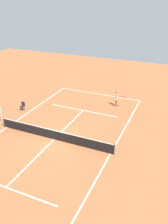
# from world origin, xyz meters

# --- Properties ---
(ground_plane) EXTENTS (60.00, 60.00, 0.00)m
(ground_plane) POSITION_xyz_m (0.00, 0.00, 0.00)
(ground_plane) COLOR #B76038
(court_lines) EXTENTS (10.62, 23.21, 0.01)m
(court_lines) POSITION_xyz_m (0.00, 0.00, 0.00)
(court_lines) COLOR white
(court_lines) RESTS_ON ground
(tennis_net) EXTENTS (11.22, 0.10, 1.07)m
(tennis_net) POSITION_xyz_m (0.00, 0.00, 0.50)
(tennis_net) COLOR #4C4C51
(tennis_net) RESTS_ON ground
(player_serving) EXTENTS (1.28, 0.64, 1.75)m
(player_serving) POSITION_xyz_m (-3.06, -8.94, 1.05)
(player_serving) COLOR brown
(player_serving) RESTS_ON ground
(tennis_ball) EXTENTS (0.07, 0.07, 0.07)m
(tennis_ball) POSITION_xyz_m (-2.09, -8.23, 0.03)
(tennis_ball) COLOR #CCE033
(tennis_ball) RESTS_ON ground
(courtside_chair_mid) EXTENTS (0.44, 0.46, 0.95)m
(courtside_chair_mid) POSITION_xyz_m (6.17, -3.77, 0.53)
(courtside_chair_mid) COLOR #262626
(courtside_chair_mid) RESTS_ON ground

